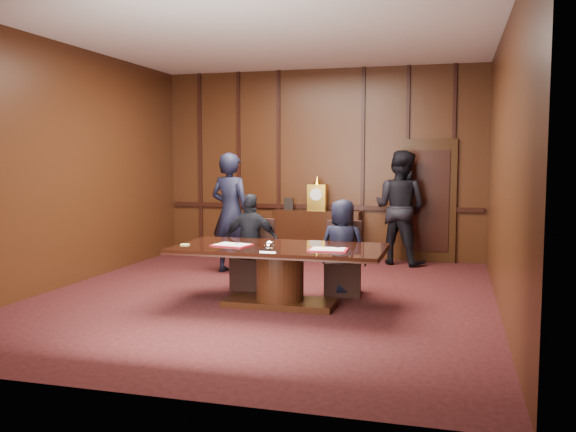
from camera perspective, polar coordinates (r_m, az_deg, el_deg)
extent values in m
plane|color=black|center=(8.25, -2.28, -7.58)|extent=(7.00, 7.00, 0.00)
plane|color=silver|center=(8.21, -2.38, 16.97)|extent=(7.00, 7.00, 0.00)
cube|color=black|center=(11.43, 3.02, 4.88)|extent=(6.00, 0.04, 3.50)
cube|color=black|center=(4.83, -15.08, 3.98)|extent=(6.00, 0.04, 3.50)
cube|color=black|center=(9.40, -20.10, 4.44)|extent=(0.04, 7.00, 3.50)
cube|color=black|center=(7.68, 19.58, 4.32)|extent=(0.04, 7.00, 3.50)
cube|color=black|center=(11.43, 2.97, 0.86)|extent=(5.90, 0.05, 0.08)
cube|color=black|center=(11.16, 13.05, 1.39)|extent=(0.95, 0.06, 2.20)
sphere|color=gold|center=(11.11, 11.12, 1.15)|extent=(0.08, 0.08, 0.08)
cube|color=black|center=(11.28, 2.73, -1.75)|extent=(1.60, 0.45, 0.90)
cube|color=black|center=(11.51, -0.69, -3.71)|extent=(0.12, 0.40, 0.06)
cube|color=black|center=(11.21, 6.22, -3.99)|extent=(0.12, 0.40, 0.06)
cube|color=gold|center=(11.21, 2.74, 1.75)|extent=(0.34, 0.18, 0.48)
cylinder|color=white|center=(11.11, 2.63, 2.03)|extent=(0.22, 0.03, 0.22)
cone|color=gold|center=(11.20, 2.75, 3.38)|extent=(0.14, 0.14, 0.16)
cube|color=black|center=(11.37, 0.06, 1.15)|extent=(0.18, 0.04, 0.22)
cube|color=orange|center=(11.15, 5.27, 0.78)|extent=(0.22, 0.12, 0.12)
cube|color=black|center=(7.76, -0.76, -8.11)|extent=(1.40, 0.60, 0.08)
cylinder|color=black|center=(7.69, -0.76, -5.57)|extent=(0.60, 0.60, 0.62)
cube|color=black|center=(7.64, -0.76, -3.21)|extent=(2.62, 1.32, 0.02)
cube|color=black|center=(7.63, -0.76, -3.06)|extent=(2.60, 1.30, 0.06)
cube|color=#B01021|center=(7.72, -5.26, -2.72)|extent=(0.51, 0.41, 0.01)
cube|color=white|center=(7.72, -5.26, -2.65)|extent=(0.45, 0.35, 0.01)
cube|color=#B01021|center=(7.31, 3.77, -3.16)|extent=(0.48, 0.36, 0.01)
cube|color=white|center=(7.31, 3.77, -3.09)|extent=(0.42, 0.30, 0.01)
cube|color=white|center=(7.20, -1.76, -3.29)|extent=(0.20, 0.14, 0.01)
ellipsoid|color=white|center=(7.19, -1.76, -2.83)|extent=(0.13, 0.13, 0.10)
cube|color=#DBD96B|center=(7.83, -9.61, -2.65)|extent=(0.10, 0.07, 0.01)
cube|color=black|center=(8.71, -3.33, -5.35)|extent=(0.57, 0.57, 0.46)
cube|color=black|center=(8.81, -2.65, -2.00)|extent=(0.48, 0.16, 0.55)
cylinder|color=black|center=(8.61, -5.02, -6.27)|extent=(0.04, 0.04, 0.23)
cylinder|color=black|center=(8.86, -1.68, -5.92)|extent=(0.04, 0.04, 0.23)
cube|color=black|center=(8.39, 5.16, -5.78)|extent=(0.53, 0.53, 0.46)
cube|color=black|center=(8.52, 5.27, -2.27)|extent=(0.48, 0.12, 0.55)
cylinder|color=black|center=(8.26, 3.53, -6.76)|extent=(0.04, 0.04, 0.23)
cylinder|color=black|center=(8.57, 6.71, -6.33)|extent=(0.04, 0.04, 0.23)
imported|color=black|center=(8.59, -3.45, -2.44)|extent=(0.83, 0.42, 1.37)
imported|color=black|center=(8.27, 5.12, -2.95)|extent=(0.68, 0.48, 1.31)
imported|color=black|center=(9.90, -5.39, 0.28)|extent=(0.80, 0.61, 1.95)
imported|color=black|center=(10.83, 10.45, 0.78)|extent=(1.18, 1.06, 1.99)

